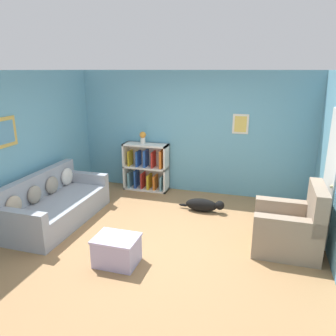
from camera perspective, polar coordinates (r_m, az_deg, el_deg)
The scene contains 9 objects.
ground_plane at distance 5.45m, azimuth -1.23°, elevation -11.81°, with size 14.00×14.00×0.00m, color #997047.
wall_back at distance 7.08m, azimuth 4.33°, elevation 6.10°, with size 5.60×0.13×2.60m.
wall_left at distance 6.22m, azimuth -24.34°, elevation 3.14°, with size 0.13×5.00×2.60m.
couch at distance 6.17m, azimuth -19.08°, elevation -6.12°, with size 0.94×2.09×0.86m.
bookshelf at distance 7.33m, azimuth -3.75°, elevation -0.01°, with size 0.99×0.36×1.05m.
recliner_chair at distance 5.25m, azimuth 20.62°, elevation -9.76°, with size 0.94×0.85×1.04m.
coffee_table at distance 4.73m, azimuth -8.92°, elevation -13.84°, with size 0.60×0.46×0.41m.
dog at distance 6.32m, azimuth 6.20°, elevation -6.43°, with size 0.89×0.23×0.25m.
vase at distance 7.16m, azimuth -4.41°, elevation 5.40°, with size 0.14×0.14×0.27m.
Camera 1 is at (1.48, -4.55, 2.61)m, focal length 35.00 mm.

